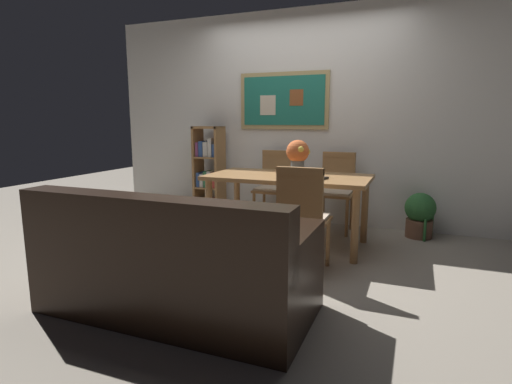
% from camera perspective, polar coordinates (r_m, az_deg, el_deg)
% --- Properties ---
extents(ground_plane, '(12.00, 12.00, 0.00)m').
position_cam_1_polar(ground_plane, '(3.99, 0.70, -8.58)').
color(ground_plane, gray).
extents(wall_back_with_painting, '(5.20, 0.14, 2.60)m').
position_cam_1_polar(wall_back_with_painting, '(5.15, 6.56, 10.33)').
color(wall_back_with_painting, silver).
rests_on(wall_back_with_painting, ground_plane).
extents(dining_table, '(1.63, 0.84, 0.72)m').
position_cam_1_polar(dining_table, '(4.15, 4.56, 1.12)').
color(dining_table, '#9E7042').
rests_on(dining_table, ground_plane).
extents(dining_chair_near_right, '(0.40, 0.41, 0.91)m').
position_cam_1_polar(dining_chair_near_right, '(3.36, 6.57, -2.68)').
color(dining_chair_near_right, '#9E7042').
rests_on(dining_chair_near_right, ground_plane).
extents(dining_chair_far_left, '(0.40, 0.41, 0.91)m').
position_cam_1_polar(dining_chair_far_left, '(4.95, 2.63, 1.49)').
color(dining_chair_far_left, '#9E7042').
rests_on(dining_chair_far_left, ground_plane).
extents(dining_chair_far_right, '(0.40, 0.41, 0.91)m').
position_cam_1_polar(dining_chair_far_right, '(4.77, 11.30, 0.98)').
color(dining_chair_far_right, '#9E7042').
rests_on(dining_chair_far_right, ground_plane).
extents(leather_couch, '(1.80, 0.84, 0.84)m').
position_cam_1_polar(leather_couch, '(2.77, -11.68, -10.50)').
color(leather_couch, black).
rests_on(leather_couch, ground_plane).
extents(bookshelf, '(0.36, 0.28, 1.20)m').
position_cam_1_polar(bookshelf, '(5.38, -6.60, 2.33)').
color(bookshelf, '#9E7042').
rests_on(bookshelf, ground_plane).
extents(potted_ivy, '(0.33, 0.33, 0.55)m').
position_cam_1_polar(potted_ivy, '(4.79, 22.10, -2.96)').
color(potted_ivy, brown).
rests_on(potted_ivy, ground_plane).
extents(flower_vase, '(0.23, 0.23, 0.36)m').
position_cam_1_polar(flower_vase, '(4.08, 5.92, 5.29)').
color(flower_vase, slate).
rests_on(flower_vase, dining_table).
extents(tv_remote, '(0.09, 0.16, 0.02)m').
position_cam_1_polar(tv_remote, '(3.87, 9.41, 1.91)').
color(tv_remote, black).
rests_on(tv_remote, dining_table).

